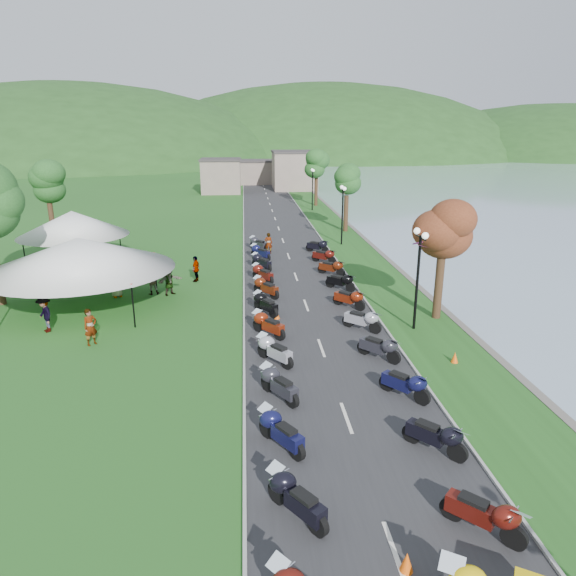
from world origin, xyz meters
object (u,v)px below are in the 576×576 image
object	(u,v)px
pedestrian_b	(153,294)
pedestrian_c	(47,332)
vendor_tent_main	(82,273)
pedestrian_a	(93,345)

from	to	relation	value
pedestrian_b	pedestrian_c	world-z (taller)	pedestrian_c
vendor_tent_main	pedestrian_a	bearing A→B (deg)	-71.31
pedestrian_a	pedestrian_b	xyz separation A→B (m)	(1.51, 7.61, 0.00)
vendor_tent_main	pedestrian_a	xyz separation A→B (m)	(1.86, -5.50, -2.00)
pedestrian_a	pedestrian_c	world-z (taller)	pedestrian_c
pedestrian_a	pedestrian_c	bearing A→B (deg)	100.35
pedestrian_b	pedestrian_c	bearing A→B (deg)	37.90
pedestrian_a	pedestrian_b	world-z (taller)	pedestrian_a
pedestrian_c	vendor_tent_main	bearing A→B (deg)	129.72
pedestrian_b	vendor_tent_main	bearing A→B (deg)	16.16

